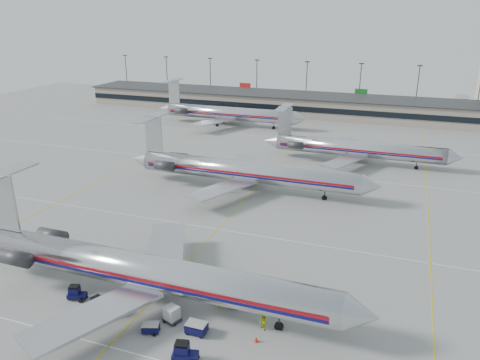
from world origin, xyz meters
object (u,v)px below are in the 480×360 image
at_px(jet_foreground, 142,270).
at_px(tug_center, 100,306).
at_px(uld_container, 172,314).
at_px(jet_second_row, 242,171).
at_px(belt_loader, 226,297).

xyz_separation_m(jet_foreground, tug_center, (-3.09, -3.95, -2.89)).
bearing_deg(uld_container, jet_second_row, 119.15).
bearing_deg(belt_loader, uld_container, -113.46).
distance_m(tug_center, uld_container, 8.12).
height_order(jet_second_row, belt_loader, jet_second_row).
distance_m(jet_second_row, uld_container, 40.12).
bearing_deg(belt_loader, jet_second_row, 122.19).
height_order(tug_center, belt_loader, belt_loader).
height_order(jet_foreground, jet_second_row, jet_foreground).
distance_m(jet_second_row, tug_center, 41.04).
bearing_deg(jet_foreground, uld_container, -27.60).
bearing_deg(jet_foreground, tug_center, -128.09).
distance_m(uld_container, belt_loader, 6.61).
height_order(tug_center, uld_container, tug_center).
bearing_deg(jet_second_row, uld_container, -80.95).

